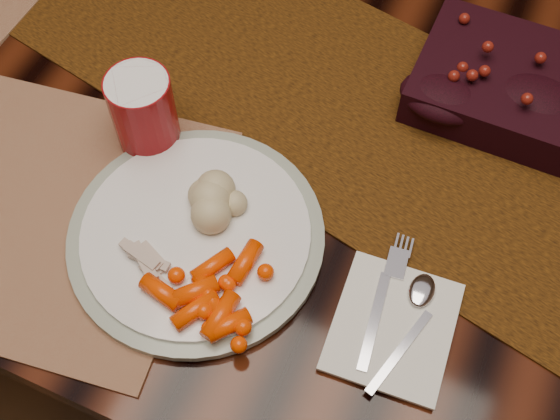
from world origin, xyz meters
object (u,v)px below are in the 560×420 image
at_px(turkey_shreds, 148,265).
at_px(red_cup, 144,112).
at_px(dining_table, 325,218).
at_px(placemat_main, 7,202).
at_px(dinner_plate, 196,235).
at_px(mashed_potatoes, 213,199).
at_px(napkin, 393,326).
at_px(baby_carrots, 209,276).
at_px(centerpiece, 560,97).

height_order(turkey_shreds, red_cup, red_cup).
xyz_separation_m(dining_table, turkey_shreds, (-0.08, -0.35, 0.40)).
height_order(placemat_main, dinner_plate, dinner_plate).
height_order(mashed_potatoes, napkin, mashed_potatoes).
bearing_deg(mashed_potatoes, baby_carrots, -66.92).
relative_size(centerpiece, dinner_plate, 1.22).
xyz_separation_m(dinner_plate, napkin, (0.23, -0.01, -0.01)).
relative_size(dining_table, mashed_potatoes, 22.60).
height_order(baby_carrots, napkin, baby_carrots).
xyz_separation_m(placemat_main, baby_carrots, (0.26, -0.00, 0.03)).
bearing_deg(dinner_plate, red_cup, 138.73).
distance_m(dining_table, red_cup, 0.50).
relative_size(mashed_potatoes, turkey_shreds, 1.26).
xyz_separation_m(centerpiece, red_cup, (-0.43, -0.23, 0.02)).
bearing_deg(napkin, dining_table, 116.19).
bearing_deg(centerpiece, dining_table, -171.57).
distance_m(centerpiece, baby_carrots, 0.47).
relative_size(baby_carrots, red_cup, 1.14).
height_order(dinner_plate, turkey_shreds, turkey_shreds).
relative_size(dining_table, napkin, 12.92).
distance_m(dining_table, mashed_potatoes, 0.49).
xyz_separation_m(mashed_potatoes, napkin, (0.23, -0.05, -0.03)).
distance_m(placemat_main, mashed_potatoes, 0.24).
bearing_deg(red_cup, baby_carrots, -43.33).
bearing_deg(dinner_plate, placemat_main, -168.70).
relative_size(placemat_main, mashed_potatoes, 5.74).
height_order(dinner_plate, mashed_potatoes, mashed_potatoes).
bearing_deg(mashed_potatoes, red_cup, 151.36).
xyz_separation_m(placemat_main, napkin, (0.45, 0.03, 0.00)).
xyz_separation_m(napkin, red_cup, (-0.35, 0.11, 0.05)).
bearing_deg(centerpiece, dinner_plate, -134.21).
xyz_separation_m(dining_table, dinner_plate, (-0.06, -0.29, 0.39)).
bearing_deg(centerpiece, placemat_main, -145.38).
height_order(dining_table, napkin, napkin).
distance_m(mashed_potatoes, napkin, 0.23).
bearing_deg(red_cup, napkin, -17.82).
relative_size(centerpiece, turkey_shreds, 5.44).
bearing_deg(mashed_potatoes, dining_table, 78.69).
distance_m(dining_table, napkin, 0.52).
distance_m(placemat_main, napkin, 0.45).
xyz_separation_m(mashed_potatoes, red_cup, (-0.12, 0.07, 0.01)).
relative_size(baby_carrots, mashed_potatoes, 1.45).
xyz_separation_m(turkey_shreds, napkin, (0.26, 0.05, -0.02)).
height_order(baby_carrots, mashed_potatoes, mashed_potatoes).
relative_size(dinner_plate, turkey_shreds, 4.48).
bearing_deg(red_cup, centerpiece, 27.98).
bearing_deg(red_cup, placemat_main, -126.91).
bearing_deg(mashed_potatoes, napkin, -11.42).
bearing_deg(turkey_shreds, dining_table, 76.66).
relative_size(mashed_potatoes, napkin, 0.57).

